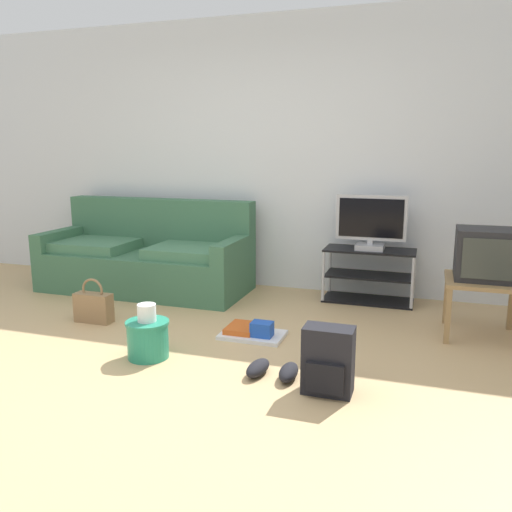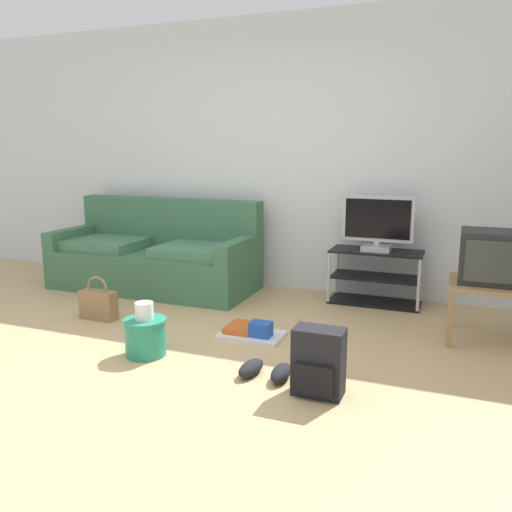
{
  "view_description": "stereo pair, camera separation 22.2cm",
  "coord_description": "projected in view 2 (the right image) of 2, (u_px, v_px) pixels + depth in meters",
  "views": [
    {
      "loc": [
        1.52,
        -2.72,
        1.42
      ],
      "look_at": [
        0.29,
        0.98,
        0.62
      ],
      "focal_mm": 36.75,
      "sensor_mm": 36.0,
      "label": 1
    },
    {
      "loc": [
        1.73,
        -2.65,
        1.42
      ],
      "look_at": [
        0.29,
        0.98,
        0.62
      ],
      "focal_mm": 36.75,
      "sensor_mm": 36.0,
      "label": 2
    }
  ],
  "objects": [
    {
      "name": "ground_plane",
      "position": [
        157.0,
        378.0,
        3.32
      ],
      "size": [
        9.0,
        9.8,
        0.02
      ],
      "primitive_type": "cube",
      "color": "tan"
    },
    {
      "name": "cleaning_bucket",
      "position": [
        145.0,
        334.0,
        3.64
      ],
      "size": [
        0.3,
        0.3,
        0.38
      ],
      "color": "#238466",
      "rests_on": "ground_plane"
    },
    {
      "name": "flat_tv",
      "position": [
        378.0,
        224.0,
        4.74
      ],
      "size": [
        0.64,
        0.22,
        0.5
      ],
      "color": "#B2B2B7",
      "rests_on": "tv_stand"
    },
    {
      "name": "floor_tray",
      "position": [
        251.0,
        332.0,
        4.02
      ],
      "size": [
        0.48,
        0.33,
        0.14
      ],
      "color": "silver",
      "rests_on": "ground_plane"
    },
    {
      "name": "couch",
      "position": [
        157.0,
        257.0,
        5.42
      ],
      "size": [
        2.08,
        0.88,
        0.9
      ],
      "color": "#3D6B4C",
      "rests_on": "ground_plane"
    },
    {
      "name": "wall_back",
      "position": [
        283.0,
        156.0,
        5.28
      ],
      "size": [
        9.0,
        0.1,
        2.7
      ],
      "primitive_type": "cube",
      "color": "silver",
      "rests_on": "ground_plane"
    },
    {
      "name": "crt_tv",
      "position": [
        490.0,
        257.0,
        3.84
      ],
      "size": [
        0.43,
        0.4,
        0.38
      ],
      "color": "#232326",
      "rests_on": "side_table"
    },
    {
      "name": "handbag",
      "position": [
        98.0,
        304.0,
        4.42
      ],
      "size": [
        0.32,
        0.12,
        0.37
      ],
      "rotation": [
        0.0,
        0.0,
        -0.12
      ],
      "color": "olive",
      "rests_on": "ground_plane"
    },
    {
      "name": "tv_stand",
      "position": [
        375.0,
        277.0,
        4.86
      ],
      "size": [
        0.83,
        0.38,
        0.5
      ],
      "color": "black",
      "rests_on": "ground_plane"
    },
    {
      "name": "backpack",
      "position": [
        319.0,
        362.0,
        3.05
      ],
      "size": [
        0.29,
        0.24,
        0.4
      ],
      "rotation": [
        0.0,
        0.0,
        -0.42
      ],
      "color": "black",
      "rests_on": "ground_plane"
    },
    {
      "name": "sneakers_pair",
      "position": [
        266.0,
        370.0,
        3.31
      ],
      "size": [
        0.34,
        0.27,
        0.09
      ],
      "color": "black",
      "rests_on": "ground_plane"
    },
    {
      "name": "side_table",
      "position": [
        487.0,
        291.0,
        3.87
      ],
      "size": [
        0.55,
        0.55,
        0.45
      ],
      "color": "#9E7A4C",
      "rests_on": "ground_plane"
    }
  ]
}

